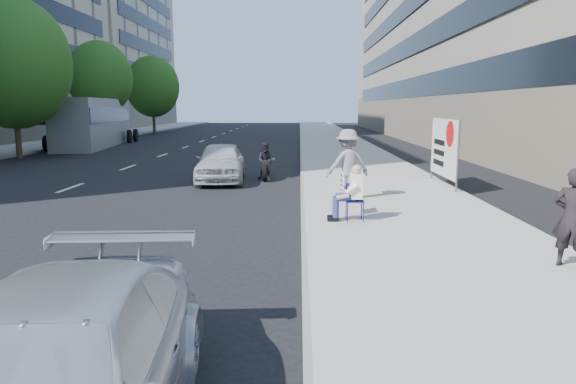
{
  "coord_description": "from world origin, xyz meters",
  "views": [
    {
      "loc": [
        1.35,
        -9.19,
        2.76
      ],
      "look_at": [
        1.1,
        2.44,
        0.82
      ],
      "focal_mm": 32.0,
      "sensor_mm": 36.0,
      "label": 1
    }
  ],
  "objects_px": {
    "motorcycle": "(266,163)",
    "bus": "(95,123)",
    "seated_protester": "(350,189)",
    "pedestrian_woman": "(573,218)",
    "protest_banner": "(444,148)",
    "jogger": "(348,164)",
    "white_sedan_near": "(221,162)"
  },
  "relations": [
    {
      "from": "jogger",
      "to": "white_sedan_near",
      "type": "distance_m",
      "value": 6.21
    },
    {
      "from": "pedestrian_woman",
      "to": "seated_protester",
      "type": "bearing_deg",
      "value": -7.38
    },
    {
      "from": "jogger",
      "to": "pedestrian_woman",
      "type": "xyz_separation_m",
      "value": [
        3.07,
        -6.23,
        -0.17
      ]
    },
    {
      "from": "motorcycle",
      "to": "protest_banner",
      "type": "bearing_deg",
      "value": -18.93
    },
    {
      "from": "pedestrian_woman",
      "to": "jogger",
      "type": "bearing_deg",
      "value": -24.86
    },
    {
      "from": "bus",
      "to": "pedestrian_woman",
      "type": "bearing_deg",
      "value": -63.27
    },
    {
      "from": "seated_protester",
      "to": "bus",
      "type": "distance_m",
      "value": 28.78
    },
    {
      "from": "motorcycle",
      "to": "bus",
      "type": "relative_size",
      "value": 0.17
    },
    {
      "from": "motorcycle",
      "to": "bus",
      "type": "xyz_separation_m",
      "value": [
        -13.09,
        16.38,
        1.0
      ]
    },
    {
      "from": "white_sedan_near",
      "to": "bus",
      "type": "distance_m",
      "value": 20.46
    },
    {
      "from": "jogger",
      "to": "protest_banner",
      "type": "xyz_separation_m",
      "value": [
        3.45,
        2.74,
        0.26
      ]
    },
    {
      "from": "seated_protester",
      "to": "motorcycle",
      "type": "height_order",
      "value": "seated_protester"
    },
    {
      "from": "jogger",
      "to": "bus",
      "type": "relative_size",
      "value": 0.16
    },
    {
      "from": "pedestrian_woman",
      "to": "bus",
      "type": "xyz_separation_m",
      "value": [
        -18.8,
        27.64,
        0.66
      ]
    },
    {
      "from": "jogger",
      "to": "motorcycle",
      "type": "xyz_separation_m",
      "value": [
        -2.64,
        5.03,
        -0.51
      ]
    },
    {
      "from": "protest_banner",
      "to": "motorcycle",
      "type": "bearing_deg",
      "value": 159.42
    },
    {
      "from": "jogger",
      "to": "pedestrian_woman",
      "type": "distance_m",
      "value": 6.95
    },
    {
      "from": "seated_protester",
      "to": "pedestrian_woman",
      "type": "distance_m",
      "value": 4.74
    },
    {
      "from": "protest_banner",
      "to": "pedestrian_woman",
      "type": "bearing_deg",
      "value": -92.43
    },
    {
      "from": "jogger",
      "to": "motorcycle",
      "type": "relative_size",
      "value": 0.97
    },
    {
      "from": "white_sedan_near",
      "to": "bus",
      "type": "xyz_separation_m",
      "value": [
        -11.43,
        16.95,
        0.91
      ]
    },
    {
      "from": "jogger",
      "to": "protest_banner",
      "type": "height_order",
      "value": "protest_banner"
    },
    {
      "from": "pedestrian_woman",
      "to": "protest_banner",
      "type": "distance_m",
      "value": 8.99
    },
    {
      "from": "pedestrian_woman",
      "to": "protest_banner",
      "type": "xyz_separation_m",
      "value": [
        0.38,
        8.98,
        0.43
      ]
    },
    {
      "from": "seated_protester",
      "to": "pedestrian_woman",
      "type": "xyz_separation_m",
      "value": [
        3.27,
        -3.42,
        0.1
      ]
    },
    {
      "from": "motorcycle",
      "to": "bus",
      "type": "bearing_deg",
      "value": 130.27
    },
    {
      "from": "bus",
      "to": "jogger",
      "type": "bearing_deg",
      "value": -61.19
    },
    {
      "from": "protest_banner",
      "to": "bus",
      "type": "height_order",
      "value": "bus"
    },
    {
      "from": "jogger",
      "to": "white_sedan_near",
      "type": "height_order",
      "value": "jogger"
    },
    {
      "from": "pedestrian_woman",
      "to": "motorcycle",
      "type": "height_order",
      "value": "pedestrian_woman"
    },
    {
      "from": "jogger",
      "to": "motorcycle",
      "type": "height_order",
      "value": "jogger"
    },
    {
      "from": "seated_protester",
      "to": "jogger",
      "type": "bearing_deg",
      "value": 85.9
    }
  ]
}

